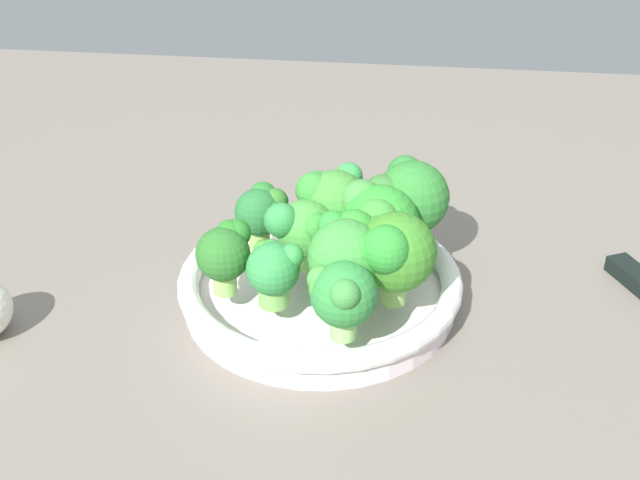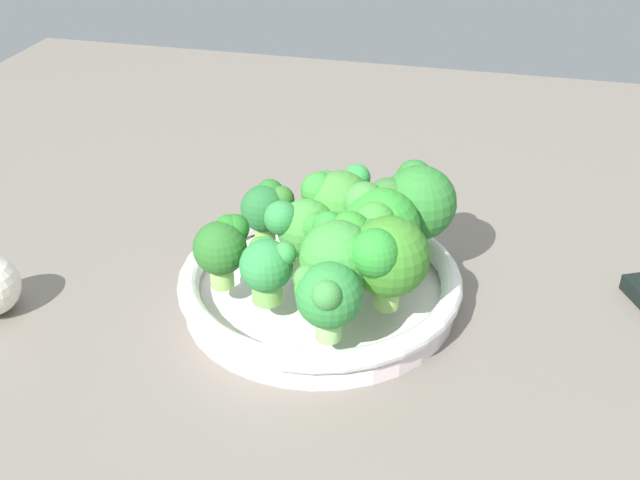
# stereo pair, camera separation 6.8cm
# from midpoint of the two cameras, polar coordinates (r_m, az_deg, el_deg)

# --- Properties ---
(ground_plane) EXTENTS (1.30, 1.30, 0.03)m
(ground_plane) POSITION_cam_midpoint_polar(r_m,az_deg,el_deg) (0.75, -4.01, -4.07)
(ground_plane) COLOR slate
(bowl) EXTENTS (0.25, 0.25, 0.03)m
(bowl) POSITION_cam_midpoint_polar(r_m,az_deg,el_deg) (0.71, -2.76, -3.35)
(bowl) COLOR white
(bowl) RESTS_ON ground_plane
(broccoli_floret_0) EXTENTS (0.07, 0.07, 0.08)m
(broccoli_floret_0) POSITION_cam_midpoint_polar(r_m,az_deg,el_deg) (0.71, -1.92, 2.85)
(broccoli_floret_0) COLOR #82BE65
(broccoli_floret_0) RESTS_ON bowl
(broccoli_floret_1) EXTENTS (0.05, 0.05, 0.06)m
(broccoli_floret_1) POSITION_cam_midpoint_polar(r_m,az_deg,el_deg) (0.64, -6.41, -2.17)
(broccoli_floret_1) COLOR #76B557
(broccoli_floret_1) RESTS_ON bowl
(broccoli_floret_2) EXTENTS (0.05, 0.05, 0.06)m
(broccoli_floret_2) POSITION_cam_midpoint_polar(r_m,az_deg,el_deg) (0.71, -6.94, 2.05)
(broccoli_floret_2) COLOR #88B557
(broccoli_floret_2) RESTS_ON bowl
(broccoli_floret_3) EXTENTS (0.05, 0.05, 0.06)m
(broccoli_floret_3) POSITION_cam_midpoint_polar(r_m,az_deg,el_deg) (0.66, -9.77, -0.83)
(broccoli_floret_3) COLOR #96CA62
(broccoli_floret_3) RESTS_ON bowl
(broccoli_floret_4) EXTENTS (0.08, 0.07, 0.08)m
(broccoli_floret_4) POSITION_cam_midpoint_polar(r_m,az_deg,el_deg) (0.63, 2.18, -0.83)
(broccoli_floret_4) COLOR #9DCB64
(broccoli_floret_4) RESTS_ON bowl
(broccoli_floret_5) EXTENTS (0.07, 0.08, 0.08)m
(broccoli_floret_5) POSITION_cam_midpoint_polar(r_m,az_deg,el_deg) (0.71, 3.61, 3.10)
(broccoli_floret_5) COLOR #80C05C
(broccoli_floret_5) RESTS_ON bowl
(broccoli_floret_6) EXTENTS (0.07, 0.06, 0.08)m
(broccoli_floret_6) POSITION_cam_midpoint_polar(r_m,az_deg,el_deg) (0.63, -1.11, -1.07)
(broccoli_floret_6) COLOR #87CD5F
(broccoli_floret_6) RESTS_ON bowl
(broccoli_floret_7) EXTENTS (0.05, 0.06, 0.07)m
(broccoli_floret_7) POSITION_cam_midpoint_polar(r_m,az_deg,el_deg) (0.68, -4.15, 0.75)
(broccoli_floret_7) COLOR #8DCB63
(broccoli_floret_7) RESTS_ON bowl
(broccoli_floret_8) EXTENTS (0.05, 0.05, 0.07)m
(broccoli_floret_8) POSITION_cam_midpoint_polar(r_m,az_deg,el_deg) (0.59, -1.76, -4.06)
(broccoli_floret_8) COLOR #90CD70
(broccoli_floret_8) RESTS_ON bowl
(broccoli_floret_9) EXTENTS (0.07, 0.07, 0.08)m
(broccoli_floret_9) POSITION_cam_midpoint_polar(r_m,az_deg,el_deg) (0.68, 1.28, 1.28)
(broccoli_floret_9) COLOR #86B54C
(broccoli_floret_9) RESTS_ON bowl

